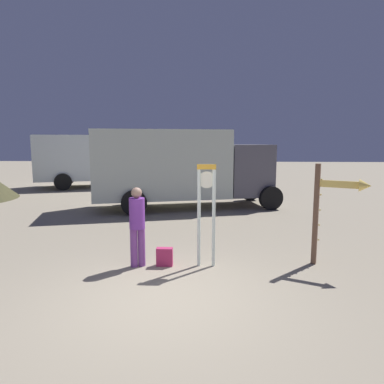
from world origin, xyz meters
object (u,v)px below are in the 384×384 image
Objects in this scene: person_near_clock at (137,223)px; arrow_sign at (335,201)px; box_truck_near at (179,166)px; standing_clock at (206,206)px; box_truck_far at (96,159)px; backpack at (165,257)px.

arrow_sign is at bearing 2.54° from person_near_clock.
box_truck_near is (-3.73, 6.42, 0.26)m from arrow_sign.
standing_clock is at bearing -178.24° from arrow_sign.
person_near_clock is 6.65m from box_truck_near.
standing_clock is at bearing -63.41° from box_truck_far.
standing_clock is 1.46m from person_near_clock.
backpack is at bearing 5.85° from person_near_clock.
box_truck_near is at bearing 87.36° from person_near_clock.
arrow_sign is at bearing 2.01° from backpack.
box_truck_far is at bearing 116.59° from standing_clock.
backpack is 0.05× the size of box_truck_far.
arrow_sign is 3.68m from backpack.
person_near_clock is 0.23× the size of box_truck_far.
box_truck_far is at bearing 111.14° from person_near_clock.
box_truck_near is at bearing 92.15° from backpack.
standing_clock is 5.55× the size of backpack.
backpack is (0.55, 0.06, -0.74)m from person_near_clock.
box_truck_near is 8.21m from box_truck_far.
box_truck_far is at bearing 125.36° from arrow_sign.
standing_clock is 0.29× the size of box_truck_far.
arrow_sign is 4.06m from person_near_clock.
standing_clock reaches higher than backpack.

